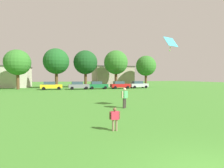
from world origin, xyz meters
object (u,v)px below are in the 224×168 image
child_kite_flyer (115,117)px  tree_right (116,63)px  adult_bystander (125,96)px  parked_car_yellow_0 (51,86)px  tree_center_right (85,62)px  tree_center_left (56,61)px  tree_far_right (146,66)px  parked_car_green_2 (98,85)px  tree_left (18,63)px  parked_car_silver_4 (138,85)px  kite (171,42)px  parked_car_red_3 (120,85)px  parked_car_gray_1 (78,85)px

child_kite_flyer → tree_right: tree_right is taller
adult_bystander → parked_car_yellow_0: size_ratio=0.39×
adult_bystander → tree_center_right: size_ratio=0.18×
tree_center_left → tree_far_right: bearing=-2.7°
child_kite_flyer → parked_car_green_2: 30.78m
parked_car_green_2 → tree_center_left: bearing=146.8°
tree_center_left → tree_center_right: (7.03, 1.24, 0.02)m
tree_center_right → tree_center_left: bearing=-170.0°
parked_car_yellow_0 → tree_far_right: bearing=9.4°
adult_bystander → tree_left: tree_left is taller
parked_car_yellow_0 → parked_car_silver_4: same height
adult_bystander → tree_left: bearing=-103.9°
child_kite_flyer → parked_car_silver_4: size_ratio=0.26×
kite → parked_car_yellow_0: kite is taller
adult_bystander → tree_center_right: tree_center_right is taller
parked_car_yellow_0 → child_kite_flyer: bearing=-82.7°
tree_right → parked_car_silver_4: bearing=-42.0°
tree_right → adult_bystander: bearing=-106.8°
child_kite_flyer → kite: bearing=41.1°
parked_car_silver_4 → tree_far_right: size_ratio=0.52×
kite → tree_right: tree_right is taller
child_kite_flyer → tree_left: tree_left is taller
adult_bystander → tree_right: size_ratio=0.18×
child_kite_flyer → parked_car_red_3: parked_car_red_3 is taller
parked_car_gray_1 → parked_car_red_3: (9.25, -0.13, 0.00)m
kite → tree_left: (-16.71, 29.92, 0.42)m
tree_right → parked_car_red_3: bearing=-97.0°
parked_car_red_3 → tree_far_right: size_ratio=0.52×
tree_center_right → parked_car_gray_1: bearing=-110.2°
parked_car_green_2 → parked_car_yellow_0: bearing=176.2°
tree_center_left → tree_right: 14.33m
kite → tree_center_left: tree_center_left is taller
tree_right → parked_car_yellow_0: bearing=-166.3°
parked_car_gray_1 → parked_car_green_2: size_ratio=1.00×
parked_car_gray_1 → tree_far_right: tree_far_right is taller
tree_center_right → tree_right: size_ratio=1.00×
child_kite_flyer → parked_car_red_3: bearing=76.0°
parked_car_green_2 → child_kite_flyer: bearing=-100.7°
tree_left → kite: bearing=-60.8°
tree_far_right → tree_center_left: bearing=177.3°
kite → tree_center_left: bearing=105.7°
parked_car_gray_1 → parked_car_silver_4: bearing=2.1°
parked_car_silver_4 → tree_center_left: bearing=164.4°
tree_center_left → parked_car_red_3: bearing=-23.1°
parked_car_gray_1 → parked_car_green_2: bearing=1.0°
tree_right → tree_center_right: bearing=160.7°
parked_car_gray_1 → parked_car_silver_4: size_ratio=1.00×
kite → parked_car_red_3: 26.61m
child_kite_flyer → parked_car_yellow_0: (-3.94, 30.87, 0.20)m
kite → parked_car_green_2: kite is taller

